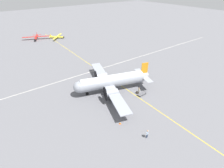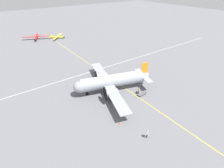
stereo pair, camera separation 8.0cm
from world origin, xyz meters
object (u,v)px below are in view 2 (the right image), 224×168
Objects in this scene: passenger_boarding at (139,90)px; traffic_cone at (120,123)px; light_aircraft_distant at (36,37)px; airliner_main at (110,81)px; baggage_cart at (142,94)px; crew_foreground at (147,133)px; suitcase_near_door at (137,92)px; light_aircraft_taxiing at (58,37)px.

passenger_boarding is 3.95× the size of traffic_cone.
light_aircraft_distant reaches higher than passenger_boarding.
traffic_cone is at bearing 81.08° from airliner_main.
baggage_cart is 5.13× the size of traffic_cone.
crew_foreground is (-15.55, 3.45, -1.57)m from airliner_main.
crew_foreground is 0.95× the size of passenger_boarding.
light_aircraft_taxiing is at bearing -1.34° from suitcase_near_door.
light_aircraft_distant is (53.48, 2.42, -1.74)m from airliner_main.
crew_foreground is at bearing -16.63° from passenger_boarding.
light_aircraft_taxiing is (54.18, -1.15, -0.33)m from passenger_boarding.
light_aircraft_distant is at bearing -69.98° from airliner_main.
crew_foreground is 13.11m from passenger_boarding.
suitcase_near_door is at bearing 150.57° from airliner_main.
suitcase_near_door is at bearing -66.84° from baggage_cart.
light_aircraft_taxiing is at bearing -94.06° from baggage_cart.
traffic_cone is (5.25, 1.65, -0.84)m from crew_foreground.
suitcase_near_door is 1.37× the size of traffic_cone.
baggage_cart is at bearing 29.30° from light_aircraft_distant.
traffic_cone is at bearing 20.92° from baggage_cart.
airliner_main is 2.12× the size of light_aircraft_distant.
light_aircraft_distant is 63.84m from traffic_cone.
light_aircraft_taxiing is (53.74, -1.26, 0.48)m from suitcase_near_door.
traffic_cone is at bearing 19.81° from light_aircraft_distant.
crew_foreground is 3.74× the size of traffic_cone.
light_aircraft_distant is 9.22m from light_aircraft_taxiing.
light_aircraft_taxiing is at bearing -160.45° from passenger_boarding.
passenger_boarding reaches higher than baggage_cart.
airliner_main is 12.87× the size of passenger_boarding.
passenger_boarding reaches higher than crew_foreground.
light_aircraft_taxiing reaches higher than baggage_cart.
traffic_cone is at bearing -41.00° from passenger_boarding.
passenger_boarding is at bearing 28.96° from light_aircraft_distant.
light_aircraft_taxiing is 60.32m from traffic_cone.
baggage_cart is 0.32× the size of light_aircraft_taxiing.
airliner_main is at bearing -52.79° from baggage_cart.
airliner_main reaches higher than traffic_cone.
traffic_cone is at bearing -81.93° from crew_foreground.
airliner_main is 6.84m from suitcase_near_door.
traffic_cone is at bearing 120.53° from suitcase_near_door.
light_aircraft_taxiing is (-4.44, -8.08, -0.09)m from light_aircraft_distant.
airliner_main is at bearing -117.91° from passenger_boarding.
light_aircraft_distant is 23.97× the size of traffic_cone.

